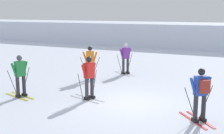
{
  "coord_description": "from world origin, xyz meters",
  "views": [
    {
      "loc": [
        4.13,
        -9.85,
        3.39
      ],
      "look_at": [
        -1.66,
        2.13,
        0.9
      ],
      "focal_mm": 47.38,
      "sensor_mm": 36.0,
      "label": 1
    }
  ],
  "objects_px": {
    "skier_blue": "(201,93)",
    "skier_red": "(89,77)",
    "skier_green": "(20,75)",
    "skier_purple": "(126,58)",
    "skier_orange": "(90,62)"
  },
  "relations": [
    {
      "from": "skier_orange",
      "to": "skier_red",
      "type": "distance_m",
      "value": 3.41
    },
    {
      "from": "skier_green",
      "to": "skier_red",
      "type": "distance_m",
      "value": 2.8
    },
    {
      "from": "skier_blue",
      "to": "skier_orange",
      "type": "distance_m",
      "value": 6.98
    },
    {
      "from": "skier_purple",
      "to": "skier_red",
      "type": "height_order",
      "value": "same"
    },
    {
      "from": "skier_blue",
      "to": "skier_green",
      "type": "relative_size",
      "value": 1.0
    },
    {
      "from": "skier_green",
      "to": "skier_red",
      "type": "relative_size",
      "value": 1.0
    },
    {
      "from": "skier_blue",
      "to": "skier_green",
      "type": "bearing_deg",
      "value": -177.55
    },
    {
      "from": "skier_orange",
      "to": "skier_green",
      "type": "bearing_deg",
      "value": -104.07
    },
    {
      "from": "skier_blue",
      "to": "skier_purple",
      "type": "distance_m",
      "value": 7.51
    },
    {
      "from": "skier_blue",
      "to": "skier_orange",
      "type": "bearing_deg",
      "value": 149.06
    },
    {
      "from": "skier_blue",
      "to": "skier_red",
      "type": "distance_m",
      "value": 4.36
    },
    {
      "from": "skier_blue",
      "to": "skier_purple",
      "type": "height_order",
      "value": "same"
    },
    {
      "from": "skier_green",
      "to": "skier_purple",
      "type": "relative_size",
      "value": 1.0
    },
    {
      "from": "skier_blue",
      "to": "skier_red",
      "type": "relative_size",
      "value": 1.0
    },
    {
      "from": "skier_orange",
      "to": "skier_green",
      "type": "distance_m",
      "value": 4.0
    }
  ]
}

